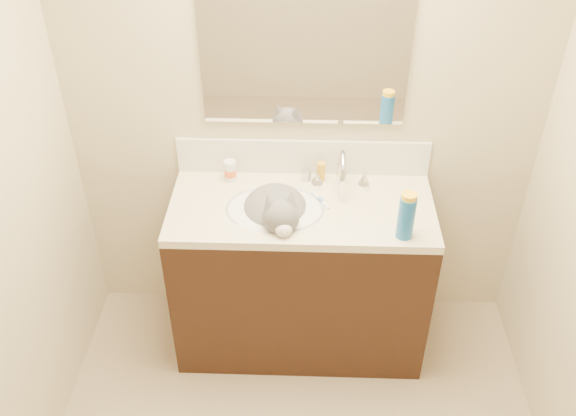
# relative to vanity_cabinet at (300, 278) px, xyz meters

# --- Properties ---
(room_shell) EXTENTS (2.24, 2.54, 2.52)m
(room_shell) POSITION_rel_vanity_cabinet_xyz_m (0.00, -0.97, 1.08)
(room_shell) COLOR #C1B18F
(room_shell) RESTS_ON ground
(vanity_cabinet) EXTENTS (1.20, 0.55, 0.82)m
(vanity_cabinet) POSITION_rel_vanity_cabinet_xyz_m (0.00, 0.00, 0.00)
(vanity_cabinet) COLOR black
(vanity_cabinet) RESTS_ON ground
(counter_slab) EXTENTS (1.20, 0.55, 0.04)m
(counter_slab) POSITION_rel_vanity_cabinet_xyz_m (0.00, 0.00, 0.43)
(counter_slab) COLOR beige
(counter_slab) RESTS_ON vanity_cabinet
(basin) EXTENTS (0.45, 0.36, 0.14)m
(basin) POSITION_rel_vanity_cabinet_xyz_m (-0.12, -0.03, 0.38)
(basin) COLOR white
(basin) RESTS_ON vanity_cabinet
(faucet) EXTENTS (0.28, 0.20, 0.21)m
(faucet) POSITION_rel_vanity_cabinet_xyz_m (0.18, 0.14, 0.54)
(faucet) COLOR silver
(faucet) RESTS_ON counter_slab
(cat) EXTENTS (0.40, 0.45, 0.33)m
(cat) POSITION_rel_vanity_cabinet_xyz_m (-0.11, -0.04, 0.43)
(cat) COLOR #585558
(cat) RESTS_ON basin
(backsplash) EXTENTS (1.20, 0.02, 0.18)m
(backsplash) POSITION_rel_vanity_cabinet_xyz_m (0.00, 0.26, 0.54)
(backsplash) COLOR silver
(backsplash) RESTS_ON counter_slab
(mirror) EXTENTS (0.90, 0.02, 0.80)m
(mirror) POSITION_rel_vanity_cabinet_xyz_m (0.00, 0.26, 1.13)
(mirror) COLOR white
(mirror) RESTS_ON room_shell
(pill_bottle) EXTENTS (0.07, 0.07, 0.10)m
(pill_bottle) POSITION_rel_vanity_cabinet_xyz_m (-0.34, 0.19, 0.50)
(pill_bottle) COLOR silver
(pill_bottle) RESTS_ON counter_slab
(pill_label) EXTENTS (0.07, 0.07, 0.04)m
(pill_label) POSITION_rel_vanity_cabinet_xyz_m (-0.34, 0.19, 0.49)
(pill_label) COLOR orange
(pill_label) RESTS_ON pill_bottle
(silver_jar) EXTENTS (0.05, 0.05, 0.05)m
(silver_jar) POSITION_rel_vanity_cabinet_xyz_m (0.02, 0.20, 0.48)
(silver_jar) COLOR #B7B7BC
(silver_jar) RESTS_ON counter_slab
(amber_bottle) EXTENTS (0.05, 0.05, 0.10)m
(amber_bottle) POSITION_rel_vanity_cabinet_xyz_m (0.09, 0.20, 0.50)
(amber_bottle) COLOR gold
(amber_bottle) RESTS_ON counter_slab
(toothbrush) EXTENTS (0.09, 0.13, 0.01)m
(toothbrush) POSITION_rel_vanity_cabinet_xyz_m (0.09, 0.03, 0.46)
(toothbrush) COLOR silver
(toothbrush) RESTS_ON counter_slab
(toothbrush_head) EXTENTS (0.03, 0.03, 0.02)m
(toothbrush_head) POSITION_rel_vanity_cabinet_xyz_m (0.09, 0.03, 0.46)
(toothbrush_head) COLOR #5A80BF
(toothbrush_head) RESTS_ON counter_slab
(spray_can) EXTENTS (0.07, 0.07, 0.20)m
(spray_can) POSITION_rel_vanity_cabinet_xyz_m (0.44, -0.20, 0.55)
(spray_can) COLOR #175AA7
(spray_can) RESTS_ON counter_slab
(spray_cap) EXTENTS (0.07, 0.07, 0.04)m
(spray_cap) POSITION_rel_vanity_cabinet_xyz_m (0.44, -0.20, 0.65)
(spray_cap) COLOR yellow
(spray_cap) RESTS_ON spray_can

